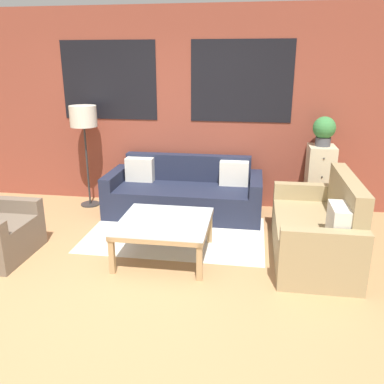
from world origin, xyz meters
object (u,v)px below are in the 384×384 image
at_px(couch_dark, 184,194).
at_px(settee_vintage, 318,231).
at_px(drawer_cabinet, 319,181).
at_px(coffee_table, 164,226).
at_px(potted_plant, 324,130).
at_px(floor_lamp, 84,120).

distance_m(couch_dark, settee_vintage, 2.02).
distance_m(settee_vintage, drawer_cabinet, 1.36).
relative_size(couch_dark, coffee_table, 2.21).
xyz_separation_m(settee_vintage, potted_plant, (0.18, 1.33, 0.89)).
bearing_deg(drawer_cabinet, potted_plant, 90.00).
bearing_deg(floor_lamp, settee_vintage, -21.65).
distance_m(couch_dark, drawer_cabinet, 1.87).
relative_size(drawer_cabinet, potted_plant, 2.52).
distance_m(couch_dark, floor_lamp, 1.77).
bearing_deg(floor_lamp, potted_plant, 1.54).
bearing_deg(floor_lamp, coffee_table, -45.07).
relative_size(coffee_table, potted_plant, 2.48).
height_order(floor_lamp, drawer_cabinet, floor_lamp).
xyz_separation_m(floor_lamp, drawer_cabinet, (3.31, 0.09, -0.77)).
bearing_deg(floor_lamp, drawer_cabinet, 1.54).
relative_size(couch_dark, floor_lamp, 1.45).
relative_size(settee_vintage, potted_plant, 4.10).
distance_m(coffee_table, potted_plant, 2.55).
relative_size(coffee_table, drawer_cabinet, 0.98).
height_order(settee_vintage, coffee_table, settee_vintage).
distance_m(couch_dark, potted_plant, 2.07).
xyz_separation_m(floor_lamp, potted_plant, (3.31, 0.09, -0.06)).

